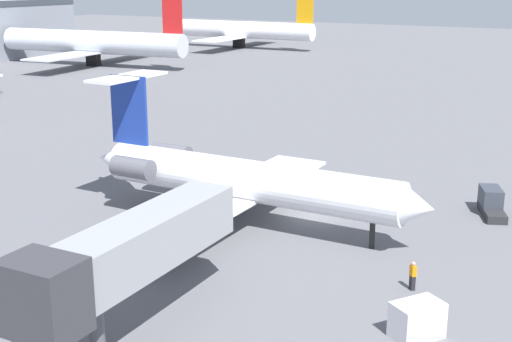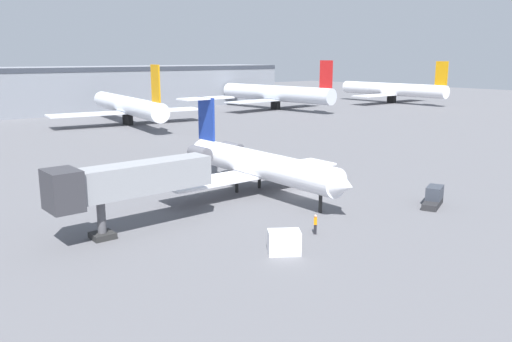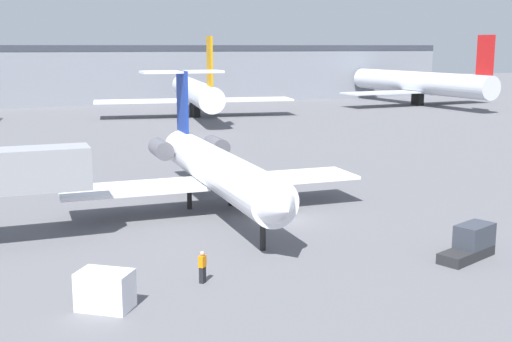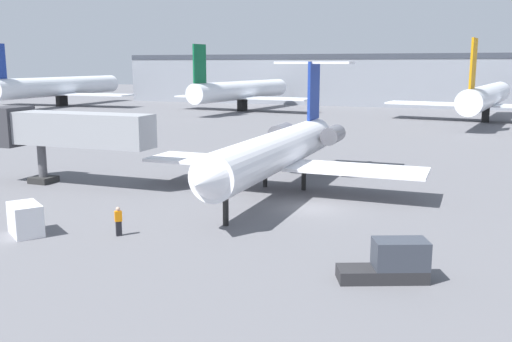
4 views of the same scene
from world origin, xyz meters
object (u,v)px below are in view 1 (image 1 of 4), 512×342
(regional_jet, at_px, (238,178))
(cargo_container_uld, at_px, (417,320))
(ground_crew_marshaller, at_px, (413,276))
(baggage_tug_lead, at_px, (491,203))
(jet_bridge, at_px, (121,257))
(parked_airliner_east_mid, at_px, (93,43))
(parked_airliner_east_end, at_px, (240,30))

(regional_jet, xyz_separation_m, cargo_container_uld, (-9.87, -15.86, -2.41))
(ground_crew_marshaller, height_order, baggage_tug_lead, baggage_tug_lead)
(ground_crew_marshaller, bearing_deg, baggage_tug_lead, -4.47)
(jet_bridge, height_order, parked_airliner_east_mid, parked_airliner_east_mid)
(ground_crew_marshaller, bearing_deg, cargo_container_uld, -160.92)
(regional_jet, distance_m, jet_bridge, 17.76)
(ground_crew_marshaller, bearing_deg, jet_bridge, 140.82)
(regional_jet, height_order, baggage_tug_lead, regional_jet)
(baggage_tug_lead, height_order, parked_airliner_east_mid, parked_airliner_east_mid)
(cargo_container_uld, bearing_deg, baggage_tug_lead, 1.53)
(baggage_tug_lead, xyz_separation_m, cargo_container_uld, (-20.59, -0.55, 0.07))
(baggage_tug_lead, height_order, cargo_container_uld, baggage_tug_lead)
(regional_jet, distance_m, ground_crew_marshaller, 15.09)
(ground_crew_marshaller, relative_size, baggage_tug_lead, 0.40)
(regional_jet, bearing_deg, jet_bridge, -167.25)
(baggage_tug_lead, relative_size, parked_airliner_east_mid, 0.11)
(baggage_tug_lead, bearing_deg, jet_bridge, 157.85)
(regional_jet, xyz_separation_m, parked_airliner_east_end, (106.78, 62.50, 0.98))
(jet_bridge, bearing_deg, baggage_tug_lead, -22.15)
(ground_crew_marshaller, bearing_deg, parked_airliner_east_end, 34.47)
(ground_crew_marshaller, bearing_deg, parked_airliner_east_mid, 50.94)
(regional_jet, distance_m, parked_airliner_east_mid, 93.99)
(regional_jet, relative_size, cargo_container_uld, 9.22)
(jet_bridge, relative_size, parked_airliner_east_end, 0.37)
(regional_jet, relative_size, parked_airliner_east_mid, 0.66)
(regional_jet, distance_m, parked_airliner_east_end, 123.73)
(regional_jet, relative_size, baggage_tug_lead, 6.27)
(parked_airliner_east_mid, bearing_deg, cargo_container_uld, -130.51)
(jet_bridge, bearing_deg, parked_airliner_east_mid, 42.43)
(baggage_tug_lead, height_order, parked_airliner_east_end, parked_airliner_east_end)
(regional_jet, xyz_separation_m, ground_crew_marshaller, (-4.78, -14.10, -2.45))
(parked_airliner_east_mid, distance_m, parked_airliner_east_end, 44.20)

